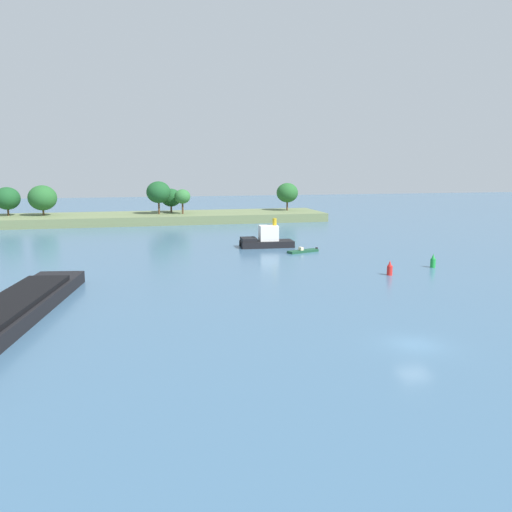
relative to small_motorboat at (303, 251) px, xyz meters
name	(u,v)px	position (x,y,z in m)	size (l,w,h in m)	color
ground_plane	(415,345)	(-5.22, -44.26, -0.21)	(400.00, 400.00, 0.00)	#3D607F
treeline_island	(143,213)	(-23.98, 51.63, 2.03)	(86.41, 17.63, 9.89)	#66754C
small_motorboat	(303,251)	(0.00, 0.00, 0.00)	(5.59, 3.18, 0.87)	#19472D
tugboat	(266,240)	(-4.47, 6.67, 1.03)	(9.27, 3.96, 4.89)	black
channel_buoy_red	(390,269)	(5.18, -19.51, 0.60)	(0.70, 0.70, 1.90)	red
channel_buoy_green	(433,262)	(13.31, -16.15, 0.60)	(0.70, 0.70, 1.90)	green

